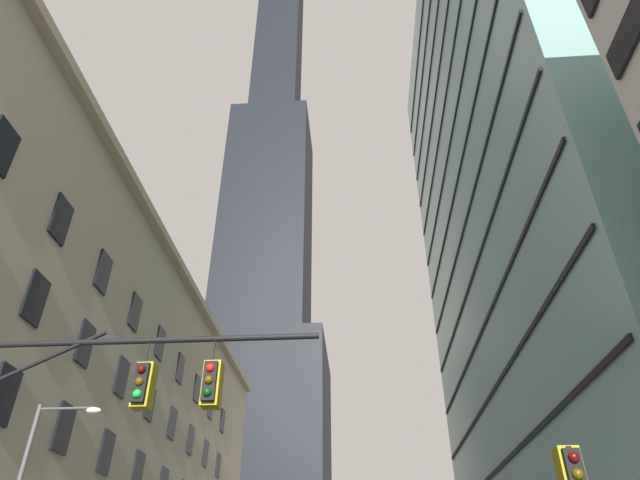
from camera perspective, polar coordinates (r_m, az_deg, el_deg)
name	(u,v)px	position (r m, az deg, el deg)	size (l,w,h in m)	color
station_building	(31,404)	(40.88, -27.97, -14.92)	(14.89, 64.81, 24.03)	#B2A88E
dark_skyscraper	(264,274)	(122.68, -5.83, -3.54)	(27.73, 27.73, 206.71)	black
glass_office_midrise	(568,180)	(46.25, 24.53, 5.72)	(17.32, 37.08, 56.93)	gray
traffic_signal_mast	(86,414)	(13.74, -23.29, -16.40)	(8.82, 0.63, 6.80)	black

